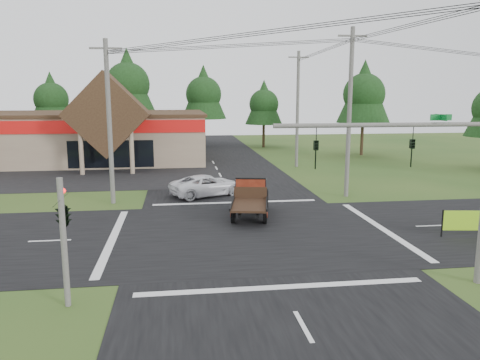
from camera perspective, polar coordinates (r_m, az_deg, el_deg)
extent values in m
plane|color=#294A1A|center=(24.27, 1.46, -6.51)|extent=(120.00, 120.00, 0.00)
cube|color=black|center=(24.27, 1.46, -6.49)|extent=(12.00, 120.00, 0.02)
cube|color=black|center=(24.27, 1.46, -6.48)|extent=(120.00, 12.00, 0.02)
cube|color=black|center=(43.75, -21.15, 0.39)|extent=(28.00, 14.00, 0.02)
cube|color=gray|center=(54.54, -20.72, 4.88)|extent=(30.00, 15.00, 5.00)
cube|color=#372216|center=(54.39, -20.90, 7.55)|extent=(30.40, 15.40, 0.30)
cube|color=#B20F0D|center=(47.12, -22.89, 5.94)|extent=(30.00, 0.12, 1.20)
cube|color=#372216|center=(44.92, -15.84, 7.72)|extent=(7.78, 4.00, 7.78)
cylinder|color=gray|center=(43.87, -18.79, 3.18)|extent=(0.40, 0.40, 4.00)
cylinder|color=gray|center=(43.23, -13.05, 3.36)|extent=(0.40, 0.40, 4.00)
cube|color=black|center=(46.19, -15.45, 3.06)|extent=(8.00, 0.08, 2.60)
cylinder|color=#595651|center=(17.07, 17.44, 6.42)|extent=(8.00, 0.16, 0.16)
imported|color=black|center=(17.60, 20.22, 3.09)|extent=(0.16, 0.20, 1.00)
imported|color=black|center=(16.27, 9.23, 3.05)|extent=(0.16, 0.20, 1.00)
cube|color=#0C6626|center=(17.99, 23.31, 7.03)|extent=(0.80, 0.04, 0.22)
cylinder|color=#595651|center=(16.62, -20.68, -7.23)|extent=(0.20, 0.20, 4.40)
imported|color=black|center=(16.43, -20.85, -2.03)|extent=(0.53, 2.48, 1.00)
sphere|color=#FF0C0C|center=(16.54, -20.78, -1.24)|extent=(0.18, 0.18, 0.18)
cylinder|color=#595651|center=(31.29, -15.64, 6.68)|extent=(0.30, 0.30, 10.50)
cube|color=#595651|center=(31.37, -16.06, 15.18)|extent=(2.00, 0.12, 0.12)
cylinder|color=#595651|center=(33.10, 13.19, 7.83)|extent=(0.30, 0.30, 11.50)
cube|color=#595651|center=(33.31, 13.56, 16.71)|extent=(2.00, 0.12, 0.12)
cylinder|color=#595651|center=(46.46, 7.03, 8.47)|extent=(0.30, 0.30, 11.20)
cube|color=#595651|center=(46.58, 7.16, 14.63)|extent=(2.00, 0.12, 0.12)
cylinder|color=#332316|center=(67.16, -21.75, 5.07)|extent=(0.36, 0.36, 3.50)
cone|color=black|center=(66.96, -22.04, 9.37)|extent=(5.60, 5.60, 6.60)
sphere|color=black|center=(66.96, -22.02, 9.11)|extent=(4.40, 4.40, 4.40)
cylinder|color=#332316|center=(64.43, -13.30, 5.80)|extent=(0.36, 0.36, 4.55)
cone|color=black|center=(64.28, -13.55, 11.64)|extent=(7.28, 7.28, 8.58)
sphere|color=black|center=(64.27, -13.53, 11.29)|extent=(5.72, 5.72, 5.72)
cylinder|color=#332316|center=(65.25, -4.39, 5.79)|extent=(0.36, 0.36, 3.85)
cone|color=black|center=(65.05, -4.46, 10.67)|extent=(6.16, 6.16, 7.26)
sphere|color=black|center=(65.05, -4.45, 10.38)|extent=(4.84, 4.84, 4.84)
cylinder|color=#332316|center=(64.25, 2.89, 5.42)|extent=(0.36, 0.36, 3.15)
cone|color=black|center=(64.03, 2.93, 9.48)|extent=(5.04, 5.04, 5.94)
sphere|color=black|center=(64.03, 2.93, 9.23)|extent=(3.96, 3.96, 3.96)
cylinder|color=#332316|center=(57.44, 14.64, 4.87)|extent=(0.36, 0.36, 3.85)
cone|color=black|center=(57.22, 14.90, 10.42)|extent=(6.16, 6.16, 7.26)
sphere|color=black|center=(57.22, 14.88, 10.09)|extent=(4.84, 4.84, 4.84)
imported|color=white|center=(33.15, -3.99, -0.65)|extent=(5.84, 4.32, 1.48)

